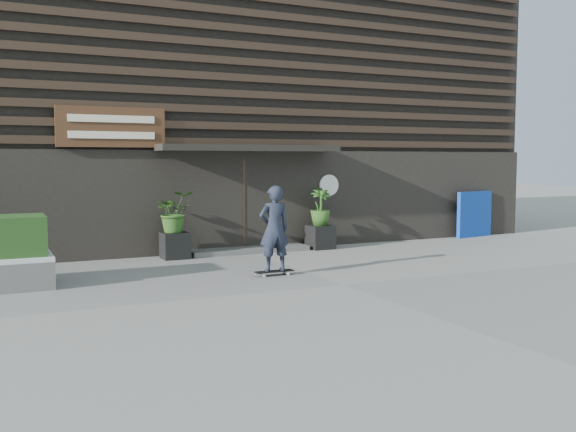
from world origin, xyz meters
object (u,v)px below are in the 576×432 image
blue_tarp (474,214)px  skateboarder (274,229)px  planter_pot_right (320,237)px  planter_pot_left (175,245)px

blue_tarp → skateboarder: size_ratio=0.81×
blue_tarp → skateboarder: bearing=-168.0°
planter_pot_right → skateboarder: skateboarder is taller
planter_pot_right → planter_pot_left: bearing=180.0°
planter_pot_right → blue_tarp: size_ratio=0.42×
planter_pot_left → skateboarder: bearing=-68.8°
planter_pot_left → blue_tarp: size_ratio=0.42×
planter_pot_right → skateboarder: (-2.63, -3.01, 0.63)m
planter_pot_left → blue_tarp: (9.11, 0.30, 0.37)m
planter_pot_right → blue_tarp: (5.31, 0.30, 0.37)m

